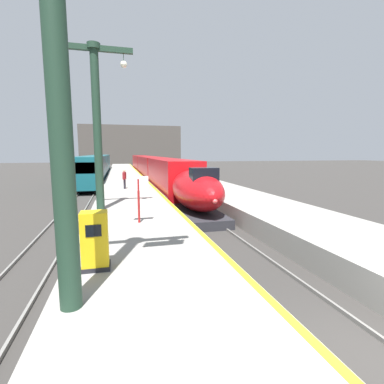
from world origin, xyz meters
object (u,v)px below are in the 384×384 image
(departure_info_board, at_px, (138,190))
(passenger_near_edge, at_px, (124,178))
(regional_train_adjacent, at_px, (97,166))
(rolling_suitcase, at_px, (146,185))
(highspeed_train_main, at_px, (153,168))
(ticket_machine_yellow, at_px, (95,243))
(station_column_mid, at_px, (97,112))

(departure_info_board, bearing_deg, passenger_near_edge, 91.60)
(regional_train_adjacent, bearing_deg, departure_info_board, -83.25)
(rolling_suitcase, bearing_deg, highspeed_train_main, 81.24)
(passenger_near_edge, xyz_separation_m, ticket_machine_yellow, (-1.17, -17.85, -0.25))
(highspeed_train_main, height_order, station_column_mid, station_column_mid)
(highspeed_train_main, distance_m, passenger_near_edge, 16.75)
(highspeed_train_main, bearing_deg, departure_info_board, -97.90)
(station_column_mid, bearing_deg, departure_info_board, -62.22)
(ticket_machine_yellow, distance_m, departure_info_board, 5.27)
(highspeed_train_main, distance_m, station_column_mid, 26.51)
(highspeed_train_main, xyz_separation_m, ticket_machine_yellow, (-5.55, -34.01, -0.16))
(highspeed_train_main, height_order, departure_info_board, highspeed_train_main)
(rolling_suitcase, xyz_separation_m, departure_info_board, (-1.53, -12.80, 1.20))
(station_column_mid, relative_size, ticket_machine_yellow, 5.51)
(station_column_mid, bearing_deg, highspeed_train_main, 76.96)
(rolling_suitcase, bearing_deg, departure_info_board, -96.80)
(regional_train_adjacent, bearing_deg, rolling_suitcase, -75.49)
(ticket_machine_yellow, bearing_deg, regional_train_adjacent, 93.70)
(regional_train_adjacent, xyz_separation_m, station_column_mid, (2.20, -30.88, 4.25))
(highspeed_train_main, distance_m, ticket_machine_yellow, 34.46)
(rolling_suitcase, relative_size, ticket_machine_yellow, 0.61)
(station_column_mid, xyz_separation_m, rolling_suitcase, (3.40, 9.24, -5.02))
(rolling_suitcase, bearing_deg, regional_train_adjacent, 104.51)
(regional_train_adjacent, distance_m, rolling_suitcase, 22.37)
(regional_train_adjacent, height_order, station_column_mid, station_column_mid)
(passenger_near_edge, xyz_separation_m, departure_info_board, (0.36, -12.86, 0.52))
(station_column_mid, bearing_deg, ticket_machine_yellow, -87.66)
(regional_train_adjacent, xyz_separation_m, passenger_near_edge, (3.72, -21.58, -0.09))
(highspeed_train_main, xyz_separation_m, regional_train_adjacent, (-8.10, 5.42, 0.18))
(station_column_mid, relative_size, passenger_near_edge, 5.22)
(regional_train_adjacent, distance_m, station_column_mid, 31.25)
(highspeed_train_main, bearing_deg, ticket_machine_yellow, -99.27)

